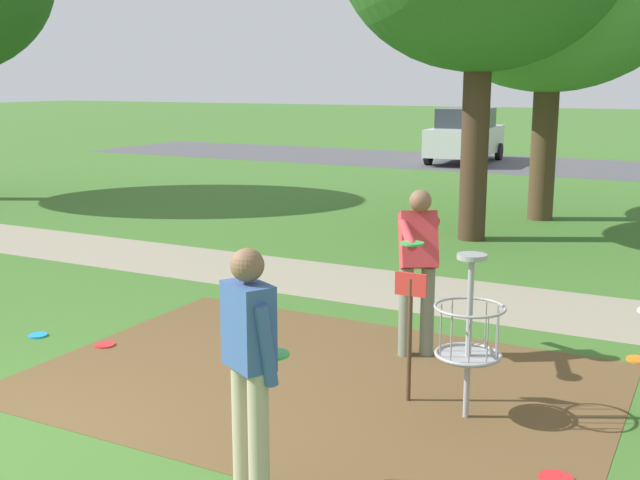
{
  "coord_description": "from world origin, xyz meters",
  "views": [
    {
      "loc": [
        4.74,
        -3.62,
        2.74
      ],
      "look_at": [
        0.77,
        3.93,
        1.0
      ],
      "focal_mm": 43.82,
      "sensor_mm": 36.0,
      "label": 1
    }
  ],
  "objects_px": {
    "frisbee_near_basket": "(38,335)",
    "frisbee_far_left": "(105,345)",
    "parked_car_leftmost": "(465,135)",
    "player_throwing": "(249,360)",
    "player_waiting_left": "(418,261)",
    "disc_golf_basket": "(462,329)",
    "frisbee_by_tee": "(556,479)",
    "frisbee_mid_grass": "(638,360)"
  },
  "relations": [
    {
      "from": "frisbee_near_basket",
      "to": "frisbee_far_left",
      "type": "bearing_deg",
      "value": 6.42
    },
    {
      "from": "frisbee_far_left",
      "to": "parked_car_leftmost",
      "type": "height_order",
      "value": "parked_car_leftmost"
    },
    {
      "from": "player_throwing",
      "to": "player_waiting_left",
      "type": "bearing_deg",
      "value": 90.14
    },
    {
      "from": "disc_golf_basket",
      "to": "player_throwing",
      "type": "height_order",
      "value": "player_throwing"
    },
    {
      "from": "disc_golf_basket",
      "to": "frisbee_near_basket",
      "type": "height_order",
      "value": "disc_golf_basket"
    },
    {
      "from": "frisbee_near_basket",
      "to": "frisbee_by_tee",
      "type": "xyz_separation_m",
      "value": [
        5.67,
        -0.58,
        0.0
      ]
    },
    {
      "from": "frisbee_by_tee",
      "to": "frisbee_mid_grass",
      "type": "bearing_deg",
      "value": 85.06
    },
    {
      "from": "player_throwing",
      "to": "frisbee_by_tee",
      "type": "bearing_deg",
      "value": 33.4
    },
    {
      "from": "disc_golf_basket",
      "to": "frisbee_mid_grass",
      "type": "bearing_deg",
      "value": 60.49
    },
    {
      "from": "frisbee_far_left",
      "to": "frisbee_by_tee",
      "type": "bearing_deg",
      "value": -8.02
    },
    {
      "from": "player_waiting_left",
      "to": "frisbee_near_basket",
      "type": "distance_m",
      "value": 4.23
    },
    {
      "from": "player_waiting_left",
      "to": "disc_golf_basket",
      "type": "bearing_deg",
      "value": -54.71
    },
    {
      "from": "frisbee_near_basket",
      "to": "player_waiting_left",
      "type": "bearing_deg",
      "value": 19.06
    },
    {
      "from": "frisbee_by_tee",
      "to": "parked_car_leftmost",
      "type": "distance_m",
      "value": 22.01
    },
    {
      "from": "frisbee_mid_grass",
      "to": "player_throwing",
      "type": "bearing_deg",
      "value": -116.8
    },
    {
      "from": "disc_golf_basket",
      "to": "frisbee_by_tee",
      "type": "height_order",
      "value": "disc_golf_basket"
    },
    {
      "from": "disc_golf_basket",
      "to": "player_throwing",
      "type": "relative_size",
      "value": 0.81
    },
    {
      "from": "player_throwing",
      "to": "frisbee_near_basket",
      "type": "relative_size",
      "value": 8.45
    },
    {
      "from": "parked_car_leftmost",
      "to": "disc_golf_basket",
      "type": "bearing_deg",
      "value": -72.7
    },
    {
      "from": "player_waiting_left",
      "to": "frisbee_by_tee",
      "type": "distance_m",
      "value": 2.79
    },
    {
      "from": "disc_golf_basket",
      "to": "frisbee_far_left",
      "type": "distance_m",
      "value": 3.92
    },
    {
      "from": "frisbee_mid_grass",
      "to": "parked_car_leftmost",
      "type": "bearing_deg",
      "value": 112.47
    },
    {
      "from": "frisbee_by_tee",
      "to": "parked_car_leftmost",
      "type": "relative_size",
      "value": 0.06
    },
    {
      "from": "frisbee_near_basket",
      "to": "frisbee_mid_grass",
      "type": "xyz_separation_m",
      "value": [
        5.91,
        2.25,
        0.0
      ]
    },
    {
      "from": "player_waiting_left",
      "to": "frisbee_mid_grass",
      "type": "relative_size",
      "value": 7.39
    },
    {
      "from": "disc_golf_basket",
      "to": "frisbee_far_left",
      "type": "bearing_deg",
      "value": -179.14
    },
    {
      "from": "frisbee_near_basket",
      "to": "frisbee_by_tee",
      "type": "distance_m",
      "value": 5.7
    },
    {
      "from": "disc_golf_basket",
      "to": "parked_car_leftmost",
      "type": "bearing_deg",
      "value": 107.3
    },
    {
      "from": "disc_golf_basket",
      "to": "frisbee_far_left",
      "type": "relative_size",
      "value": 6.6
    },
    {
      "from": "frisbee_near_basket",
      "to": "frisbee_far_left",
      "type": "height_order",
      "value": "same"
    },
    {
      "from": "frisbee_near_basket",
      "to": "frisbee_by_tee",
      "type": "height_order",
      "value": "same"
    },
    {
      "from": "frisbee_by_tee",
      "to": "frisbee_mid_grass",
      "type": "distance_m",
      "value": 2.84
    },
    {
      "from": "frisbee_mid_grass",
      "to": "parked_car_leftmost",
      "type": "xyz_separation_m",
      "value": [
        -7.43,
        17.96,
        0.91
      ]
    },
    {
      "from": "frisbee_by_tee",
      "to": "frisbee_mid_grass",
      "type": "relative_size",
      "value": 1.05
    },
    {
      "from": "player_throwing",
      "to": "parked_car_leftmost",
      "type": "xyz_separation_m",
      "value": [
        -5.41,
        21.95,
        -0.05
      ]
    },
    {
      "from": "disc_golf_basket",
      "to": "player_waiting_left",
      "type": "height_order",
      "value": "player_waiting_left"
    },
    {
      "from": "frisbee_near_basket",
      "to": "disc_golf_basket",
      "type": "bearing_deg",
      "value": 1.89
    },
    {
      "from": "disc_golf_basket",
      "to": "parked_car_leftmost",
      "type": "height_order",
      "value": "parked_car_leftmost"
    },
    {
      "from": "frisbee_by_tee",
      "to": "frisbee_far_left",
      "type": "distance_m",
      "value": 4.84
    },
    {
      "from": "frisbee_by_tee",
      "to": "frisbee_far_left",
      "type": "xyz_separation_m",
      "value": [
        -4.79,
        0.67,
        0.0
      ]
    },
    {
      "from": "frisbee_by_tee",
      "to": "player_throwing",
      "type": "bearing_deg",
      "value": -146.6
    },
    {
      "from": "frisbee_near_basket",
      "to": "frisbee_by_tee",
      "type": "bearing_deg",
      "value": -5.8
    }
  ]
}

